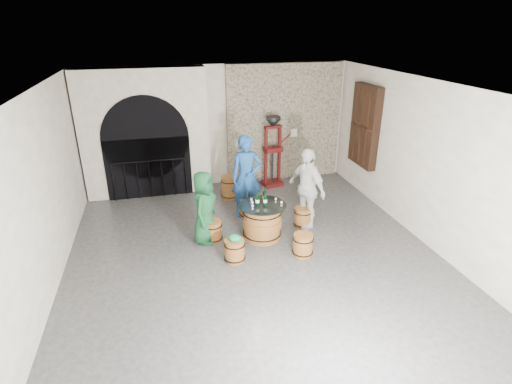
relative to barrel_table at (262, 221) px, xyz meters
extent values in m
plane|color=#313134|center=(-0.33, -0.74, -0.38)|extent=(8.00, 8.00, 0.00)
plane|color=silver|center=(-0.33, 3.26, 1.22)|extent=(8.00, 0.00, 8.00)
plane|color=silver|center=(-0.33, -4.74, 1.22)|extent=(8.00, 0.00, 8.00)
plane|color=silver|center=(-3.83, -0.74, 1.22)|extent=(0.00, 8.00, 8.00)
plane|color=silver|center=(3.17, -0.74, 1.22)|extent=(0.00, 8.00, 8.00)
plane|color=beige|center=(-0.33, -0.74, 2.82)|extent=(8.00, 8.00, 0.00)
cube|color=gray|center=(1.47, 3.20, 1.22)|extent=(3.20, 0.12, 3.18)
cube|color=silver|center=(-2.23, 3.01, 1.22)|extent=(3.10, 0.50, 3.18)
cube|color=black|center=(-2.23, 2.75, 0.40)|extent=(2.10, 0.03, 1.55)
cylinder|color=black|center=(-2.23, 2.75, 1.17)|extent=(2.10, 0.03, 2.10)
cylinder|color=black|center=(-2.23, 2.68, 0.60)|extent=(1.79, 0.04, 0.04)
cylinder|color=black|center=(-3.12, 2.68, 0.11)|extent=(0.02, 0.02, 0.98)
cylinder|color=black|center=(-2.83, 2.68, 0.11)|extent=(0.02, 0.02, 0.98)
cylinder|color=black|center=(-2.53, 2.68, 0.11)|extent=(0.02, 0.02, 0.98)
cylinder|color=black|center=(-2.23, 2.68, 0.11)|extent=(0.02, 0.02, 0.98)
cylinder|color=black|center=(-1.93, 2.68, 0.11)|extent=(0.02, 0.02, 0.98)
cylinder|color=black|center=(-1.64, 2.68, 0.11)|extent=(0.02, 0.02, 0.98)
cylinder|color=black|center=(-1.34, 2.68, 0.11)|extent=(0.02, 0.02, 0.98)
cube|color=black|center=(3.06, 1.66, 1.42)|extent=(0.20, 1.10, 2.00)
cube|color=black|center=(3.01, 1.66, 1.42)|extent=(0.06, 0.88, 1.76)
cube|color=black|center=(3.04, 1.66, 1.42)|extent=(0.22, 0.92, 0.06)
cube|color=black|center=(3.04, 1.37, 1.42)|extent=(0.22, 0.06, 1.80)
cube|color=black|center=(3.04, 1.66, 1.42)|extent=(0.22, 0.06, 1.80)
cube|color=black|center=(3.04, 1.95, 1.42)|extent=(0.22, 0.06, 1.80)
cylinder|color=brown|center=(0.00, 0.00, -0.02)|extent=(0.76, 0.76, 0.72)
cylinder|color=brown|center=(0.00, 0.00, -0.02)|extent=(0.81, 0.81, 0.16)
torus|color=black|center=(0.00, 0.00, -0.26)|extent=(0.81, 0.81, 0.02)
torus|color=black|center=(0.00, 0.00, 0.23)|extent=(0.81, 0.81, 0.02)
cylinder|color=brown|center=(0.00, 0.00, 0.35)|extent=(0.77, 0.77, 0.02)
cylinder|color=black|center=(0.00, 0.00, 0.38)|extent=(0.98, 0.98, 0.01)
cylinder|color=brown|center=(-1.03, 0.12, -0.16)|extent=(0.37, 0.37, 0.42)
cylinder|color=brown|center=(-1.03, 0.12, -0.16)|extent=(0.40, 0.40, 0.09)
torus|color=black|center=(-1.03, 0.12, -0.31)|extent=(0.41, 0.41, 0.02)
torus|color=black|center=(-1.03, 0.12, -0.02)|extent=(0.41, 0.41, 0.02)
cylinder|color=brown|center=(-1.03, 0.12, 0.06)|extent=(0.38, 0.38, 0.02)
cylinder|color=brown|center=(-0.07, 1.03, -0.16)|extent=(0.37, 0.37, 0.42)
cylinder|color=brown|center=(-0.07, 1.03, -0.16)|extent=(0.40, 0.40, 0.09)
torus|color=black|center=(-0.07, 1.03, -0.31)|extent=(0.41, 0.41, 0.02)
torus|color=black|center=(-0.07, 1.03, -0.02)|extent=(0.41, 0.41, 0.02)
cylinder|color=brown|center=(-0.07, 1.03, 0.06)|extent=(0.38, 0.38, 0.02)
cylinder|color=brown|center=(1.00, 0.27, -0.16)|extent=(0.37, 0.37, 0.42)
cylinder|color=brown|center=(1.00, 0.27, -0.16)|extent=(0.40, 0.40, 0.09)
torus|color=black|center=(1.00, 0.27, -0.31)|extent=(0.41, 0.41, 0.02)
torus|color=black|center=(1.00, 0.27, -0.02)|extent=(0.41, 0.41, 0.02)
cylinder|color=brown|center=(1.00, 0.27, 0.06)|extent=(0.38, 0.38, 0.02)
cylinder|color=brown|center=(0.59, -0.85, -0.16)|extent=(0.37, 0.37, 0.42)
cylinder|color=brown|center=(0.59, -0.85, -0.16)|extent=(0.40, 0.40, 0.09)
torus|color=black|center=(0.59, -0.85, -0.31)|extent=(0.41, 0.41, 0.02)
torus|color=black|center=(0.59, -0.85, -0.02)|extent=(0.41, 0.41, 0.02)
cylinder|color=brown|center=(0.59, -0.85, 0.06)|extent=(0.38, 0.38, 0.02)
cylinder|color=brown|center=(-0.73, -0.73, -0.16)|extent=(0.37, 0.37, 0.42)
cylinder|color=brown|center=(-0.73, -0.73, -0.16)|extent=(0.40, 0.40, 0.09)
torus|color=black|center=(-0.73, -0.73, -0.31)|extent=(0.41, 0.41, 0.02)
torus|color=black|center=(-0.73, -0.73, -0.02)|extent=(0.41, 0.41, 0.02)
cylinder|color=brown|center=(-0.73, -0.73, 0.06)|extent=(0.38, 0.38, 0.02)
ellipsoid|color=#0B814A|center=(-0.73, -0.73, 0.12)|extent=(0.21, 0.21, 0.12)
cylinder|color=#0B814A|center=(-0.65, -0.76, 0.07)|extent=(0.14, 0.14, 0.01)
imported|color=#134525|center=(-1.17, 0.14, 0.39)|extent=(0.76, 0.88, 1.52)
imported|color=navy|center=(-0.08, 1.10, 0.58)|extent=(0.74, 0.53, 1.91)
imported|color=silver|center=(1.05, 0.28, 0.52)|extent=(0.80, 1.13, 1.79)
cylinder|color=black|center=(-0.11, -0.01, 0.49)|extent=(0.07, 0.07, 0.22)
cylinder|color=white|center=(-0.11, -0.01, 0.48)|extent=(0.08, 0.08, 0.06)
cone|color=black|center=(-0.11, -0.01, 0.62)|extent=(0.07, 0.07, 0.05)
cylinder|color=black|center=(-0.11, -0.01, 0.67)|extent=(0.03, 0.03, 0.07)
cylinder|color=black|center=(0.05, -0.04, 0.49)|extent=(0.07, 0.07, 0.22)
cylinder|color=white|center=(0.05, -0.04, 0.48)|extent=(0.08, 0.08, 0.06)
cone|color=black|center=(0.05, -0.04, 0.62)|extent=(0.07, 0.07, 0.05)
cylinder|color=black|center=(0.05, -0.04, 0.67)|extent=(0.03, 0.03, 0.07)
cylinder|color=black|center=(0.09, 0.14, 0.49)|extent=(0.07, 0.07, 0.22)
cylinder|color=white|center=(0.09, 0.14, 0.48)|extent=(0.08, 0.08, 0.06)
cone|color=black|center=(0.09, 0.14, 0.62)|extent=(0.07, 0.07, 0.05)
cylinder|color=black|center=(0.09, 0.14, 0.67)|extent=(0.03, 0.03, 0.07)
cylinder|color=brown|center=(-0.29, 2.14, -0.09)|extent=(0.41, 0.41, 0.58)
cylinder|color=brown|center=(-0.29, 2.14, -0.09)|extent=(0.44, 0.44, 0.13)
torus|color=black|center=(-0.29, 2.14, -0.28)|extent=(0.45, 0.45, 0.02)
torus|color=black|center=(-0.29, 2.14, 0.11)|extent=(0.45, 0.45, 0.02)
cylinder|color=brown|center=(-0.29, 2.14, 0.21)|extent=(0.42, 0.42, 0.02)
cube|color=#4A0E0C|center=(1.01, 2.75, -0.32)|extent=(0.59, 0.51, 0.10)
cube|color=#4A0E0C|center=(1.01, 2.75, 0.66)|extent=(0.52, 0.38, 0.12)
cube|color=#4A0E0C|center=(1.01, 2.75, 1.26)|extent=(0.49, 0.21, 0.07)
cylinder|color=black|center=(1.01, 2.75, 0.23)|extent=(0.06, 0.06, 1.01)
cylinder|color=black|center=(1.01, 2.75, 1.49)|extent=(0.38, 0.38, 0.09)
cone|color=black|center=(1.01, 2.75, 1.37)|extent=(0.38, 0.38, 0.20)
cube|color=#4A0E0C|center=(0.82, 2.71, 0.48)|extent=(0.08, 0.08, 1.62)
cube|color=#4A0E0C|center=(1.21, 2.78, 0.48)|extent=(0.08, 0.08, 1.62)
cylinder|color=#4A0E0C|center=(1.32, 2.76, 0.89)|extent=(0.43, 0.11, 0.32)
cube|color=silver|center=(1.72, 3.12, 0.97)|extent=(0.18, 0.10, 0.22)
camera|label=1|loc=(-1.90, -7.09, 3.83)|focal=28.00mm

